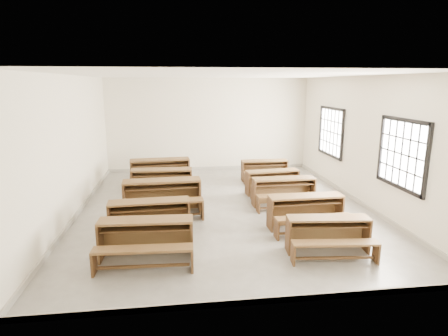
{
  "coord_description": "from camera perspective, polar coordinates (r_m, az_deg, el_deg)",
  "views": [
    {
      "loc": [
        -1.15,
        -8.81,
        3.02
      ],
      "look_at": [
        0.0,
        0.0,
        1.0
      ],
      "focal_mm": 30.0,
      "sensor_mm": 36.0,
      "label": 1
    }
  ],
  "objects": [
    {
      "name": "desk_set_6",
      "position": [
        8.12,
        12.41,
        -6.2
      ],
      "size": [
        1.61,
        0.87,
        0.71
      ],
      "rotation": [
        0.0,
        0.0,
        0.03
      ],
      "color": "brown",
      "rests_on": "ground"
    },
    {
      "name": "room",
      "position": [
        8.94,
        0.58,
        7.18
      ],
      "size": [
        8.5,
        8.5,
        3.2
      ],
      "color": "gray",
      "rests_on": "ground"
    },
    {
      "name": "desk_set_9",
      "position": [
        11.87,
        6.22,
        -0.12
      ],
      "size": [
        1.45,
        0.76,
        0.65
      ],
      "rotation": [
        0.0,
        0.0,
        -0.01
      ],
      "color": "brown",
      "rests_on": "ground"
    },
    {
      "name": "desk_set_4",
      "position": [
        11.44,
        -9.68,
        -0.3
      ],
      "size": [
        1.83,
        1.04,
        0.79
      ],
      "rotation": [
        0.0,
        0.0,
        0.08
      ],
      "color": "brown",
      "rests_on": "ground"
    },
    {
      "name": "desk_set_5",
      "position": [
        7.1,
        15.63,
        -9.45
      ],
      "size": [
        1.55,
        0.91,
        0.66
      ],
      "rotation": [
        0.0,
        0.0,
        -0.1
      ],
      "color": "brown",
      "rests_on": "ground"
    },
    {
      "name": "desk_set_8",
      "position": [
        10.45,
        7.45,
        -1.88
      ],
      "size": [
        1.55,
        0.92,
        0.67
      ],
      "rotation": [
        0.0,
        0.0,
        0.11
      ],
      "color": "brown",
      "rests_on": "ground"
    },
    {
      "name": "desk_set_0",
      "position": [
        6.7,
        -11.79,
        -10.24
      ],
      "size": [
        1.66,
        0.91,
        0.73
      ],
      "rotation": [
        0.0,
        0.0,
        -0.04
      ],
      "color": "brown",
      "rests_on": "ground"
    },
    {
      "name": "desk_set_2",
      "position": [
        8.91,
        -9.37,
        -3.97
      ],
      "size": [
        1.85,
        1.02,
        0.81
      ],
      "rotation": [
        0.0,
        0.0,
        0.05
      ],
      "color": "brown",
      "rests_on": "ground"
    },
    {
      "name": "desk_set_3",
      "position": [
        10.34,
        -9.46,
        -1.86
      ],
      "size": [
        1.67,
        0.9,
        0.74
      ],
      "rotation": [
        0.0,
        0.0,
        -0.03
      ],
      "color": "brown",
      "rests_on": "ground"
    },
    {
      "name": "desk_set_7",
      "position": [
        9.51,
        9.15,
        -3.27
      ],
      "size": [
        1.59,
        0.84,
        0.71
      ],
      "rotation": [
        0.0,
        0.0,
        0.02
      ],
      "color": "brown",
      "rests_on": "ground"
    },
    {
      "name": "desk_set_1",
      "position": [
        7.71,
        -11.28,
        -7.14
      ],
      "size": [
        1.65,
        0.92,
        0.72
      ],
      "rotation": [
        0.0,
        0.0,
        0.05
      ],
      "color": "brown",
      "rests_on": "ground"
    }
  ]
}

